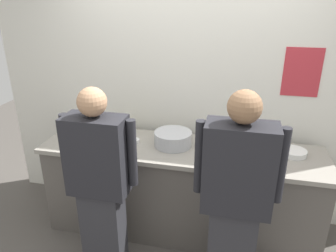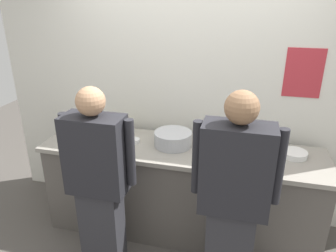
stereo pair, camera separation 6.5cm
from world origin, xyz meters
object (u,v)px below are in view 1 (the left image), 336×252
(ramekin_orange_sauce, at_px, (103,138))
(ramekin_green_sauce, at_px, (107,132))
(squeeze_bottle_primary, at_px, (125,126))
(chef_near_left, at_px, (100,183))
(plate_stack_front, at_px, (294,152))
(mixing_bowl_steel, at_px, (173,139))
(ramekin_red_sauce, at_px, (134,141))
(sheet_tray, at_px, (247,153))
(chef_center, at_px, (236,199))

(ramekin_orange_sauce, relative_size, ramekin_green_sauce, 1.03)
(squeeze_bottle_primary, bearing_deg, chef_near_left, -83.80)
(plate_stack_front, bearing_deg, mixing_bowl_steel, -177.50)
(plate_stack_front, height_order, ramekin_green_sauce, plate_stack_front)
(ramekin_red_sauce, distance_m, ramekin_orange_sauce, 0.31)
(ramekin_orange_sauce, height_order, ramekin_green_sauce, same)
(ramekin_red_sauce, bearing_deg, chef_near_left, -96.07)
(mixing_bowl_steel, relative_size, sheet_tray, 0.75)
(plate_stack_front, distance_m, ramekin_orange_sauce, 1.75)
(squeeze_bottle_primary, distance_m, ramekin_green_sauce, 0.19)
(mixing_bowl_steel, height_order, ramekin_red_sauce, mixing_bowl_steel)
(ramekin_red_sauce, relative_size, ramekin_orange_sauce, 0.92)
(mixing_bowl_steel, xyz_separation_m, sheet_tray, (0.67, -0.03, -0.05))
(ramekin_orange_sauce, bearing_deg, mixing_bowl_steel, 4.41)
(mixing_bowl_steel, bearing_deg, chef_near_left, -122.69)
(chef_center, distance_m, squeeze_bottle_primary, 1.42)
(mixing_bowl_steel, height_order, ramekin_orange_sauce, mixing_bowl_steel)
(sheet_tray, bearing_deg, mixing_bowl_steel, 177.20)
(chef_center, xyz_separation_m, ramekin_green_sauce, (-1.31, 0.80, 0.05))
(ramekin_red_sauce, bearing_deg, sheet_tray, -0.19)
(chef_center, distance_m, plate_stack_front, 0.88)
(mixing_bowl_steel, distance_m, squeeze_bottle_primary, 0.55)
(mixing_bowl_steel, xyz_separation_m, squeeze_bottle_primary, (-0.53, 0.15, 0.02))
(ramekin_red_sauce, distance_m, ramekin_green_sauce, 0.36)
(mixing_bowl_steel, distance_m, ramekin_green_sauce, 0.71)
(sheet_tray, relative_size, squeeze_bottle_primary, 2.64)
(chef_near_left, height_order, plate_stack_front, chef_near_left)
(chef_center, xyz_separation_m, sheet_tray, (0.07, 0.66, 0.03))
(squeeze_bottle_primary, relative_size, ramekin_red_sauce, 1.85)
(chef_near_left, relative_size, ramekin_red_sauce, 16.99)
(sheet_tray, distance_m, ramekin_orange_sauce, 1.35)
(ramekin_green_sauce, bearing_deg, squeeze_bottle_primary, 14.79)
(squeeze_bottle_primary, bearing_deg, sheet_tray, -8.84)
(mixing_bowl_steel, xyz_separation_m, ramekin_red_sauce, (-0.37, -0.03, -0.05))
(chef_near_left, bearing_deg, ramekin_red_sauce, 83.93)
(ramekin_red_sauce, height_order, ramekin_orange_sauce, ramekin_orange_sauce)
(ramekin_green_sauce, bearing_deg, mixing_bowl_steel, -8.55)
(ramekin_orange_sauce, bearing_deg, plate_stack_front, 3.24)
(mixing_bowl_steel, bearing_deg, ramekin_green_sauce, 171.45)
(squeeze_bottle_primary, height_order, ramekin_red_sauce, squeeze_bottle_primary)
(plate_stack_front, xyz_separation_m, sheet_tray, (-0.40, -0.08, -0.01))
(sheet_tray, xyz_separation_m, ramekin_green_sauce, (-1.38, 0.14, 0.01))
(squeeze_bottle_primary, bearing_deg, plate_stack_front, -3.82)
(mixing_bowl_steel, height_order, ramekin_green_sauce, mixing_bowl_steel)
(sheet_tray, bearing_deg, squeeze_bottle_primary, 171.16)
(mixing_bowl_steel, relative_size, ramekin_green_sauce, 3.45)
(sheet_tray, relative_size, ramekin_green_sauce, 4.62)
(ramekin_green_sauce, bearing_deg, ramekin_red_sauce, -21.81)
(squeeze_bottle_primary, xyz_separation_m, ramekin_red_sauce, (0.16, -0.18, -0.06))
(sheet_tray, bearing_deg, plate_stack_front, 11.32)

